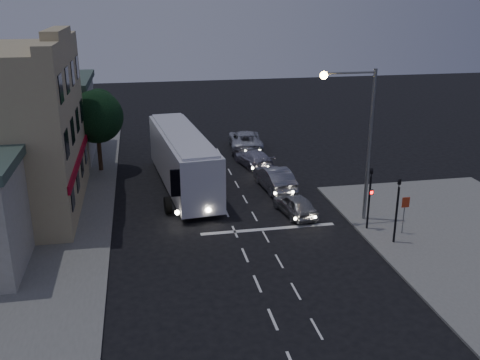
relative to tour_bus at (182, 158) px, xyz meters
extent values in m
plane|color=black|center=(2.24, -10.12, -2.18)|extent=(120.00, 120.00, 0.00)
cube|color=slate|center=(-10.76, -2.12, -2.12)|extent=(12.00, 50.00, 0.12)
cube|color=silver|center=(2.24, -17.12, -2.18)|extent=(0.12, 1.60, 0.01)
cube|color=silver|center=(2.24, -14.12, -2.18)|extent=(0.12, 1.60, 0.01)
cube|color=silver|center=(2.24, -11.12, -2.18)|extent=(0.12, 1.60, 0.01)
cube|color=silver|center=(2.24, -8.12, -2.18)|extent=(0.12, 1.60, 0.01)
cube|color=silver|center=(2.24, -5.12, -2.18)|extent=(0.12, 1.60, 0.01)
cube|color=silver|center=(2.24, -2.12, -2.18)|extent=(0.12, 1.60, 0.01)
cube|color=silver|center=(2.24, 0.88, -2.18)|extent=(0.12, 1.60, 0.01)
cube|color=silver|center=(2.24, 3.88, -2.18)|extent=(0.12, 1.60, 0.01)
cube|color=silver|center=(2.24, 6.88, -2.18)|extent=(0.12, 1.60, 0.01)
cube|color=silver|center=(3.84, -18.12, -2.18)|extent=(0.10, 1.50, 0.01)
cube|color=silver|center=(3.84, -15.12, -2.18)|extent=(0.10, 1.50, 0.01)
cube|color=silver|center=(3.84, -12.12, -2.18)|extent=(0.10, 1.50, 0.01)
cube|color=silver|center=(3.84, -9.12, -2.18)|extent=(0.10, 1.50, 0.01)
cube|color=silver|center=(3.84, -6.12, -2.18)|extent=(0.10, 1.50, 0.01)
cube|color=silver|center=(3.84, -3.12, -2.18)|extent=(0.10, 1.50, 0.01)
cube|color=silver|center=(3.84, -0.12, -2.18)|extent=(0.10, 1.50, 0.01)
cube|color=silver|center=(3.84, 2.88, -2.18)|extent=(0.10, 1.50, 0.01)
cube|color=silver|center=(3.84, 5.88, -2.18)|extent=(0.10, 1.50, 0.01)
cube|color=silver|center=(3.84, 8.88, -2.18)|extent=(0.10, 1.50, 0.01)
cube|color=silver|center=(4.24, -8.12, -2.18)|extent=(8.00, 0.35, 0.01)
cube|color=silver|center=(0.00, 0.00, -0.05)|extent=(4.07, 13.34, 3.50)
cube|color=silver|center=(0.00, 0.00, 1.76)|extent=(3.59, 12.86, 0.20)
cube|color=black|center=(0.00, -6.51, 0.50)|extent=(2.52, 0.39, 1.64)
cube|color=black|center=(1.38, 0.55, 0.66)|extent=(1.17, 10.88, 0.98)
cube|color=black|center=(-1.38, 0.55, 0.66)|extent=(1.17, 10.88, 0.98)
cube|color=#B30B2F|center=(1.39, 1.09, -0.54)|extent=(0.65, 5.99, 1.53)
cube|color=#B30B2F|center=(-1.39, 1.09, -0.54)|extent=(0.65, 5.99, 1.53)
cylinder|color=black|center=(-1.37, -4.59, -1.63)|extent=(0.49, 1.13, 1.09)
cylinder|color=black|center=(1.37, -4.59, -1.63)|extent=(0.49, 1.13, 1.09)
cylinder|color=black|center=(-1.37, 2.73, -1.63)|extent=(0.49, 1.13, 1.09)
cylinder|color=black|center=(1.37, 2.73, -1.63)|extent=(0.49, 1.13, 1.09)
cylinder|color=black|center=(-1.37, 4.59, -1.63)|extent=(0.49, 1.13, 1.09)
cylinder|color=black|center=(1.37, 4.59, -1.63)|extent=(0.49, 1.13, 1.09)
cylinder|color=#FFF2CC|center=(-0.93, -6.59, -1.36)|extent=(0.29, 0.08, 0.28)
cylinder|color=#FFF2CC|center=(0.93, -6.59, -1.36)|extent=(0.29, 0.08, 0.28)
imported|color=#A1A1A1|center=(6.39, -6.32, -1.51)|extent=(2.22, 4.17, 1.35)
imported|color=gray|center=(6.28, -1.55, -1.37)|extent=(2.11, 5.03, 1.61)
imported|color=#AEACBD|center=(5.94, 3.93, -1.51)|extent=(2.82, 4.92, 1.34)
imported|color=silver|center=(6.31, 9.03, -1.36)|extent=(3.39, 6.19, 1.65)
cylinder|color=black|center=(9.84, -9.32, -0.46)|extent=(0.12, 0.12, 3.20)
imported|color=black|center=(9.84, -9.32, 1.59)|extent=(0.15, 0.18, 0.90)
cube|color=black|center=(9.84, -9.50, 0.24)|extent=(0.25, 0.12, 0.30)
cube|color=#FF0C0C|center=(9.84, -9.57, 0.24)|extent=(0.16, 0.02, 0.18)
cylinder|color=black|center=(10.54, -11.32, -0.46)|extent=(0.12, 0.12, 3.20)
imported|color=black|center=(10.54, -11.32, 1.59)|extent=(0.18, 0.15, 0.90)
cylinder|color=slate|center=(11.54, -10.32, -1.06)|extent=(0.06, 0.06, 2.00)
cube|color=#AF3015|center=(11.54, -10.39, -0.16)|extent=(0.45, 0.03, 0.60)
cylinder|color=slate|center=(10.24, -7.92, 2.44)|extent=(0.20, 0.20, 9.00)
cylinder|color=slate|center=(8.74, -7.92, 6.74)|extent=(3.00, 0.12, 0.12)
sphere|color=#FFBF59|center=(7.24, -7.92, 6.64)|extent=(0.44, 0.44, 0.44)
cube|color=tan|center=(-7.26, -2.12, 8.19)|extent=(1.00, 12.00, 0.50)
cube|color=tan|center=(-7.26, -2.12, 8.69)|extent=(1.00, 6.00, 0.50)
cube|color=#A4041C|center=(-6.71, -2.12, 0.94)|extent=(0.15, 12.00, 0.50)
cube|color=black|center=(-6.74, -6.62, 0.14)|extent=(0.06, 1.30, 1.50)
cube|color=black|center=(-6.74, -3.62, 0.14)|extent=(0.06, 1.30, 1.50)
cube|color=black|center=(-6.74, -0.62, 0.14)|extent=(0.06, 1.30, 1.50)
cube|color=black|center=(-6.74, 2.38, 0.14)|extent=(0.06, 1.30, 1.50)
cube|color=black|center=(-6.74, -6.62, 3.14)|extent=(0.06, 1.30, 1.50)
cube|color=black|center=(-6.74, -3.62, 3.14)|extent=(0.06, 1.30, 1.50)
cube|color=black|center=(-6.74, -0.62, 3.14)|extent=(0.06, 1.30, 1.50)
cube|color=black|center=(-6.74, 2.38, 3.14)|extent=(0.06, 1.30, 1.50)
cube|color=black|center=(-6.74, -6.62, 6.14)|extent=(0.06, 1.30, 1.50)
cube|color=black|center=(-6.74, -3.62, 6.14)|extent=(0.06, 1.30, 1.50)
cube|color=black|center=(-6.74, -0.62, 6.14)|extent=(0.06, 1.30, 1.50)
cube|color=black|center=(-6.74, 2.38, 6.14)|extent=(0.06, 1.30, 1.50)
cube|color=#99978B|center=(-11.26, 9.88, 0.94)|extent=(9.00, 9.00, 6.00)
cube|color=#3D5047|center=(-11.26, 9.88, 4.19)|extent=(9.40, 9.40, 0.50)
cylinder|color=black|center=(-5.96, 4.88, -0.66)|extent=(0.32, 0.32, 2.80)
sphere|color=black|center=(-5.96, 4.88, 2.14)|extent=(4.00, 4.00, 4.00)
sphere|color=#14381A|center=(-5.76, 5.48, 2.84)|extent=(2.60, 2.60, 2.60)
sphere|color=black|center=(-6.26, 4.28, 2.54)|extent=(2.40, 2.40, 2.40)
camera|label=1|loc=(-2.75, -35.90, 10.77)|focal=40.00mm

